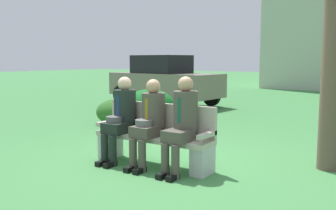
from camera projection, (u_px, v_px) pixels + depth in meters
name	position (u px, v px, depth m)	size (l,w,h in m)	color
ground_plane	(169.00, 164.00, 5.60)	(80.00, 80.00, 0.00)	#408044
park_bench	(155.00, 136.00, 5.55)	(1.85, 0.44, 0.90)	#B7AD9E
seated_man_left	(121.00, 115.00, 5.70)	(0.34, 0.72, 1.28)	#1E2823
seated_man_middle	(149.00, 118.00, 5.40)	(0.34, 0.72, 1.26)	#4C473D
seated_man_right	(182.00, 120.00, 5.11)	(0.34, 0.72, 1.32)	#4C473D
shrub_near_bench	(150.00, 104.00, 9.66)	(1.27, 1.16, 0.79)	#196B26
shrub_mid_lawn	(116.00, 112.00, 8.93)	(0.97, 0.89, 0.61)	#2C6222
parked_car_near	(164.00, 80.00, 12.79)	(4.04, 2.05, 1.68)	slate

